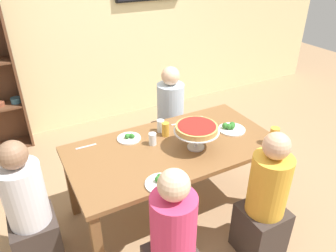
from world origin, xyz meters
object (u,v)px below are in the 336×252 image
at_px(salad_plate_far_diner, 129,138).
at_px(water_glass_clear_near, 153,139).
at_px(beer_glass_amber_short, 274,136).
at_px(cutlery_fork_far, 194,117).
at_px(salad_plate_spare, 231,128).
at_px(dining_table, 173,154).
at_px(diner_far_right, 170,122).
at_px(beer_glass_amber_tall, 165,129).
at_px(diner_near_right, 265,206).
at_px(diner_near_left, 173,250).
at_px(cutlery_fork_near, 180,123).
at_px(cutlery_knife_near, 86,146).
at_px(diner_head_west, 30,216).
at_px(salad_plate_near_diner, 161,183).
at_px(deep_dish_pizza_stand, 197,129).
at_px(water_glass_clear_far, 161,126).

distance_m(salad_plate_far_diner, water_glass_clear_near, 0.24).
bearing_deg(beer_glass_amber_short, cutlery_fork_far, 114.97).
bearing_deg(salad_plate_spare, salad_plate_far_diner, 161.64).
distance_m(dining_table, salad_plate_far_diner, 0.42).
relative_size(diner_far_right, beer_glass_amber_tall, 8.78).
distance_m(diner_near_right, beer_glass_amber_tall, 1.06).
xyz_separation_m(diner_near_left, cutlery_fork_near, (0.68, 1.10, 0.25)).
bearing_deg(cutlery_fork_near, cutlery_knife_near, 3.46).
bearing_deg(salad_plate_far_diner, diner_head_west, -162.92).
distance_m(water_glass_clear_near, cutlery_fork_far, 0.64).
bearing_deg(diner_far_right, salad_plate_spare, 14.50).
bearing_deg(salad_plate_near_diner, beer_glass_amber_short, 1.02).
bearing_deg(diner_far_right, diner_head_west, -64.14).
height_order(water_glass_clear_near, cutlery_fork_far, water_glass_clear_near).
bearing_deg(deep_dish_pizza_stand, cutlery_fork_near, 77.93).
distance_m(diner_head_west, salad_plate_spare, 1.86).
bearing_deg(cutlery_fork_far, beer_glass_amber_short, 132.64).
height_order(diner_near_right, salad_plate_near_diner, diner_near_right).
height_order(diner_far_right, water_glass_clear_far, diner_far_right).
xyz_separation_m(salad_plate_far_diner, beer_glass_amber_tall, (0.32, -0.10, 0.05)).
distance_m(beer_glass_amber_tall, cutlery_fork_near, 0.27).
xyz_separation_m(dining_table, diner_far_right, (0.40, 0.79, -0.17)).
relative_size(dining_table, beer_glass_amber_short, 11.36).
relative_size(diner_near_left, cutlery_fork_far, 6.39).
xyz_separation_m(diner_head_west, beer_glass_amber_tall, (1.25, 0.19, 0.31)).
height_order(deep_dish_pizza_stand, salad_plate_near_diner, deep_dish_pizza_stand).
distance_m(salad_plate_spare, cutlery_fork_near, 0.49).
bearing_deg(beer_glass_amber_short, diner_head_west, 169.23).
height_order(diner_far_right, beer_glass_amber_tall, diner_far_right).
bearing_deg(salad_plate_near_diner, diner_near_right, -25.59).
relative_size(diner_near_left, cutlery_knife_near, 6.39).
bearing_deg(diner_near_left, cutlery_fork_near, -31.88).
bearing_deg(salad_plate_near_diner, diner_head_west, 155.91).
xyz_separation_m(dining_table, salad_plate_far_diner, (-0.30, 0.29, 0.10)).
distance_m(diner_head_west, water_glass_clear_far, 1.31).
height_order(diner_far_right, salad_plate_spare, diner_far_right).
bearing_deg(salad_plate_near_diner, diner_near_left, -105.56).
xyz_separation_m(diner_near_left, deep_dish_pizza_stand, (0.59, 0.66, 0.43)).
height_order(diner_head_west, beer_glass_amber_tall, diner_head_west).
height_order(salad_plate_near_diner, beer_glass_amber_short, beer_glass_amber_short).
xyz_separation_m(deep_dish_pizza_stand, salad_plate_near_diner, (-0.49, -0.29, -0.17)).
bearing_deg(diner_near_left, cutlery_fork_far, -37.56).
xyz_separation_m(diner_near_right, cutlery_knife_near, (-1.08, 1.10, 0.25)).
distance_m(diner_near_right, cutlery_fork_far, 1.14).
bearing_deg(cutlery_fork_near, diner_far_right, -102.69).
xyz_separation_m(deep_dish_pizza_stand, beer_glass_amber_tall, (-0.14, 0.30, -0.12)).
relative_size(dining_table, diner_near_left, 1.58).
xyz_separation_m(diner_near_left, beer_glass_amber_tall, (0.45, 0.96, 0.31)).
xyz_separation_m(water_glass_clear_far, cutlery_fork_far, (0.42, 0.08, -0.06)).
xyz_separation_m(water_glass_clear_near, cutlery_fork_far, (0.59, 0.25, -0.05)).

